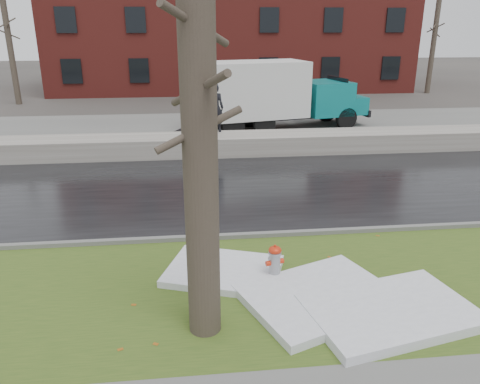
{
  "coord_description": "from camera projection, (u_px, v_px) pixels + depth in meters",
  "views": [
    {
      "loc": [
        -1.39,
        -8.91,
        4.78
      ],
      "look_at": [
        -0.25,
        1.5,
        1.0
      ],
      "focal_mm": 35.0,
      "sensor_mm": 36.0,
      "label": 1
    }
  ],
  "objects": [
    {
      "name": "parking_lot",
      "position": [
        219.0,
        130.0,
        22.25
      ],
      "size": [
        60.0,
        9.0,
        0.03
      ],
      "primitive_type": "cube",
      "color": "slate",
      "rests_on": "ground"
    },
    {
      "name": "box_truck",
      "position": [
        271.0,
        94.0,
        21.74
      ],
      "size": [
        9.66,
        3.96,
        3.19
      ],
      "rotation": [
        0.0,
        0.0,
        0.23
      ],
      "color": "black",
      "rests_on": "ground"
    },
    {
      "name": "bg_tree_left",
      "position": [
        10.0,
        49.0,
        28.3
      ],
      "size": [
        1.4,
        1.62,
        6.5
      ],
      "color": "brown",
      "rests_on": "ground"
    },
    {
      "name": "road",
      "position": [
        237.0,
        189.0,
        14.3
      ],
      "size": [
        60.0,
        7.0,
        0.03
      ],
      "primitive_type": "cube",
      "color": "black",
      "rests_on": "ground"
    },
    {
      "name": "bg_tree_right",
      "position": [
        433.0,
        45.0,
        33.05
      ],
      "size": [
        1.4,
        1.62,
        6.5
      ],
      "color": "brown",
      "rests_on": "ground"
    },
    {
      "name": "verge",
      "position": [
        268.0,
        288.0,
        8.93
      ],
      "size": [
        60.0,
        4.5,
        0.04
      ],
      "primitive_type": "cube",
      "color": "#324C19",
      "rests_on": "ground"
    },
    {
      "name": "snowbank",
      "position": [
        226.0,
        144.0,
        18.11
      ],
      "size": [
        60.0,
        1.6,
        0.75
      ],
      "primitive_type": "cube",
      "color": "#A19C93",
      "rests_on": "ground"
    },
    {
      "name": "snow_patch_far",
      "position": [
        224.0,
        271.0,
        9.37
      ],
      "size": [
        2.6,
        2.24,
        0.14
      ],
      "primitive_type": "cube",
      "rotation": [
        0.0,
        0.0,
        -0.34
      ],
      "color": "silver",
      "rests_on": "verge"
    },
    {
      "name": "snow_patch_near",
      "position": [
        320.0,
        297.0,
        8.46
      ],
      "size": [
        3.15,
        2.82,
        0.16
      ],
      "primitive_type": "cube",
      "rotation": [
        0.0,
        0.0,
        0.38
      ],
      "color": "silver",
      "rests_on": "verge"
    },
    {
      "name": "snow_patch_side",
      "position": [
        390.0,
        312.0,
        8.01
      ],
      "size": [
        3.12,
        2.36,
        0.18
      ],
      "primitive_type": "cube",
      "rotation": [
        0.0,
        0.0,
        0.22
      ],
      "color": "silver",
      "rests_on": "verge"
    },
    {
      "name": "fire_hydrant",
      "position": [
        275.0,
        261.0,
        9.05
      ],
      "size": [
        0.38,
        0.35,
        0.76
      ],
      "rotation": [
        0.0,
        0.0,
        0.27
      ],
      "color": "gray",
      "rests_on": "verge"
    },
    {
      "name": "curb",
      "position": [
        253.0,
        236.0,
        11.01
      ],
      "size": [
        60.0,
        0.15,
        0.14
      ],
      "primitive_type": "cube",
      "color": "slate",
      "rests_on": "ground"
    },
    {
      "name": "brick_building",
      "position": [
        229.0,
        21.0,
        36.66
      ],
      "size": [
        26.0,
        12.0,
        10.0
      ],
      "primitive_type": "cube",
      "color": "maroon",
      "rests_on": "ground"
    },
    {
      "name": "tree",
      "position": [
        200.0,
        134.0,
        6.62
      ],
      "size": [
        1.29,
        1.48,
        6.48
      ],
      "rotation": [
        0.0,
        0.0,
        0.03
      ],
      "color": "brown",
      "rests_on": "verge"
    },
    {
      "name": "bg_tree_center",
      "position": [
        120.0,
        46.0,
        32.66
      ],
      "size": [
        1.4,
        1.62,
        6.5
      ],
      "color": "brown",
      "rests_on": "ground"
    },
    {
      "name": "ground",
      "position": [
        259.0,
        258.0,
        10.1
      ],
      "size": [
        120.0,
        120.0,
        0.0
      ],
      "primitive_type": "plane",
      "color": "#47423D",
      "rests_on": "ground"
    },
    {
      "name": "worker",
      "position": [
        215.0,
        108.0,
        18.18
      ],
      "size": [
        0.74,
        0.54,
        1.89
      ],
      "primitive_type": "imported",
      "rotation": [
        0.0,
        0.0,
        3.0
      ],
      "color": "black",
      "rests_on": "snowbank"
    }
  ]
}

